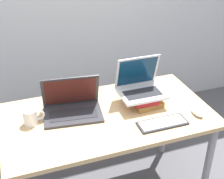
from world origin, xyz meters
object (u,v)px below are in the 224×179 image
laptop_on_books (140,86)px  mug (31,117)px  book_stack (144,99)px  laptop_left (72,106)px  wireless_keyboard (162,123)px  mouse (197,112)px

laptop_on_books → mug: bearing=-178.9°
laptop_on_books → book_stack: bearing=-61.3°
laptop_left → mug: laptop_left is taller
book_stack → wireless_keyboard: size_ratio=0.72×
laptop_on_books → mug: (-0.74, -0.01, -0.07)m
book_stack → wireless_keyboard: (0.01, -0.26, -0.03)m
laptop_left → wireless_keyboard: bearing=-31.9°
laptop_left → mouse: laptop_left is taller
laptop_left → mug: 0.27m
laptop_on_books → mug: laptop_on_books is taller
laptop_left → wireless_keyboard: laptop_left is taller
book_stack → wireless_keyboard: bearing=-87.7°
laptop_left → mouse: size_ratio=3.59×
laptop_left → book_stack: bearing=-5.8°
book_stack → laptop_on_books: size_ratio=0.75×
wireless_keyboard → laptop_left: bearing=148.1°
wireless_keyboard → mug: 0.82m
laptop_on_books → mug: 0.74m
laptop_left → laptop_on_books: bearing=-2.2°
laptop_on_books → wireless_keyboard: laptop_on_books is taller
laptop_left → mug: size_ratio=3.00×
laptop_on_books → mouse: laptop_on_books is taller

